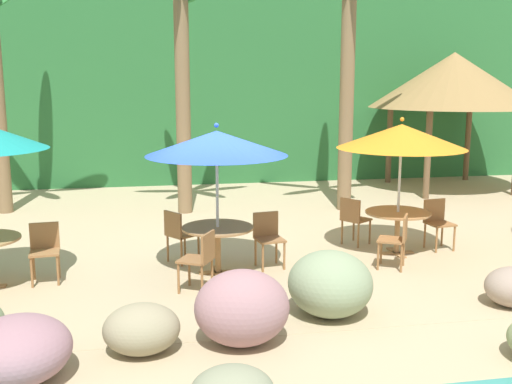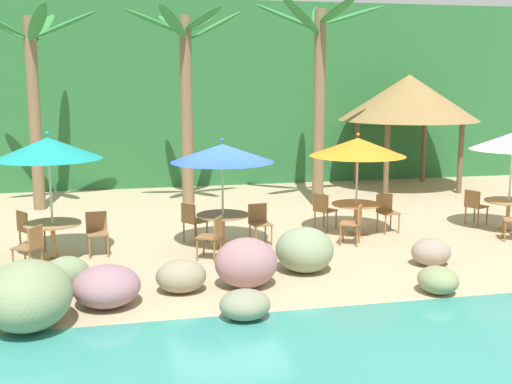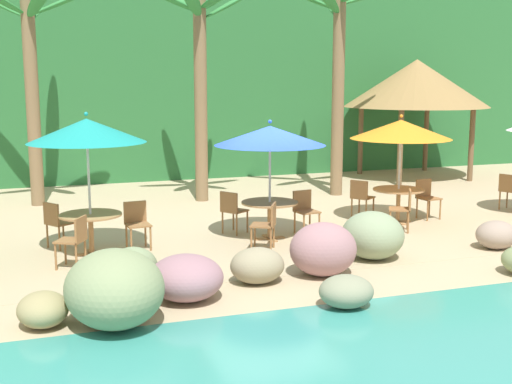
# 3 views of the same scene
# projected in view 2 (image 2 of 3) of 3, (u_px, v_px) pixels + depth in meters

# --- Properties ---
(ground_plane) EXTENTS (120.00, 120.00, 0.00)m
(ground_plane) POSITION_uv_depth(u_px,v_px,m) (227.00, 246.00, 13.73)
(ground_plane) COLOR tan
(terrace_deck) EXTENTS (18.00, 5.20, 0.01)m
(terrace_deck) POSITION_uv_depth(u_px,v_px,m) (227.00, 246.00, 13.73)
(terrace_deck) COLOR tan
(terrace_deck) RESTS_ON ground
(foliage_backdrop) EXTENTS (28.00, 2.40, 6.00)m
(foliage_backdrop) POSITION_uv_depth(u_px,v_px,m) (181.00, 94.00, 21.85)
(foliage_backdrop) COLOR #286633
(foliage_backdrop) RESTS_ON ground
(rock_seawall) EXTENTS (15.67, 3.11, 0.99)m
(rock_seawall) POSITION_uv_depth(u_px,v_px,m) (284.00, 271.00, 10.69)
(rock_seawall) COLOR #948A5C
(rock_seawall) RESTS_ON ground
(umbrella_teal) EXTENTS (2.05, 2.05, 2.53)m
(umbrella_teal) POSITION_uv_depth(u_px,v_px,m) (48.00, 148.00, 12.36)
(umbrella_teal) COLOR silver
(umbrella_teal) RESTS_ON ground
(dining_table_teal) EXTENTS (1.10, 1.10, 0.74)m
(dining_table_teal) POSITION_uv_depth(u_px,v_px,m) (53.00, 229.00, 12.64)
(dining_table_teal) COLOR #A37547
(dining_table_teal) RESTS_ON ground
(chair_teal_seaward) EXTENTS (0.46, 0.46, 0.87)m
(chair_teal_seaward) POSITION_uv_depth(u_px,v_px,m) (97.00, 230.00, 13.00)
(chair_teal_seaward) COLOR olive
(chair_teal_seaward) RESTS_ON ground
(chair_teal_inland) EXTENTS (0.59, 0.59, 0.87)m
(chair_teal_inland) POSITION_uv_depth(u_px,v_px,m) (28.00, 228.00, 13.17)
(chair_teal_inland) COLOR olive
(chair_teal_inland) RESTS_ON ground
(chair_teal_left) EXTENTS (0.58, 0.57, 0.87)m
(chair_teal_left) POSITION_uv_depth(u_px,v_px,m) (31.00, 245.00, 11.83)
(chair_teal_left) COLOR olive
(chair_teal_left) RESTS_ON ground
(umbrella_blue) EXTENTS (2.13, 2.13, 2.32)m
(umbrella_blue) POSITION_uv_depth(u_px,v_px,m) (222.00, 153.00, 13.18)
(umbrella_blue) COLOR silver
(umbrella_blue) RESTS_ON ground
(dining_table_blue) EXTENTS (1.10, 1.10, 0.74)m
(dining_table_blue) POSITION_uv_depth(u_px,v_px,m) (223.00, 220.00, 13.43)
(dining_table_blue) COLOR #A37547
(dining_table_blue) RESTS_ON ground
(chair_blue_seaward) EXTENTS (0.48, 0.48, 0.87)m
(chair_blue_seaward) POSITION_uv_depth(u_px,v_px,m) (259.00, 221.00, 13.83)
(chair_blue_seaward) COLOR olive
(chair_blue_seaward) RESTS_ON ground
(chair_blue_inland) EXTENTS (0.59, 0.59, 0.87)m
(chair_blue_inland) POSITION_uv_depth(u_px,v_px,m) (192.00, 220.00, 13.94)
(chair_blue_inland) COLOR olive
(chair_blue_inland) RESTS_ON ground
(chair_blue_left) EXTENTS (0.58, 0.57, 0.87)m
(chair_blue_left) POSITION_uv_depth(u_px,v_px,m) (213.00, 235.00, 12.62)
(chair_blue_left) COLOR olive
(chair_blue_left) RESTS_ON ground
(umbrella_orange) EXTENTS (2.15, 2.15, 2.34)m
(umbrella_orange) POSITION_uv_depth(u_px,v_px,m) (358.00, 147.00, 14.33)
(umbrella_orange) COLOR silver
(umbrella_orange) RESTS_ON ground
(dining_table_orange) EXTENTS (1.10, 1.10, 0.74)m
(dining_table_orange) POSITION_uv_depth(u_px,v_px,m) (356.00, 209.00, 14.58)
(dining_table_orange) COLOR #A37547
(dining_table_orange) RESTS_ON ground
(chair_orange_seaward) EXTENTS (0.47, 0.48, 0.87)m
(chair_orange_seaward) POSITION_uv_depth(u_px,v_px,m) (386.00, 210.00, 14.97)
(chair_orange_seaward) COLOR olive
(chair_orange_seaward) RESTS_ON ground
(chair_orange_inland) EXTENTS (0.59, 0.59, 0.87)m
(chair_orange_inland) POSITION_uv_depth(u_px,v_px,m) (323.00, 209.00, 15.10)
(chair_orange_inland) COLOR olive
(chair_orange_inland) RESTS_ON ground
(chair_orange_left) EXTENTS (0.58, 0.58, 0.87)m
(chair_orange_left) POSITION_uv_depth(u_px,v_px,m) (355.00, 221.00, 13.77)
(chair_orange_left) COLOR olive
(chair_orange_left) RESTS_ON ground
(dining_table_white) EXTENTS (1.10, 1.10, 0.74)m
(dining_table_white) POSITION_uv_depth(u_px,v_px,m) (509.00, 206.00, 14.94)
(dining_table_white) COLOR #A37547
(dining_table_white) RESTS_ON ground
(chair_white_inland) EXTENTS (0.56, 0.55, 0.87)m
(chair_white_inland) POSITION_uv_depth(u_px,v_px,m) (475.00, 205.00, 15.58)
(chair_white_inland) COLOR olive
(chair_white_inland) RESTS_ON ground
(palm_tree_nearest) EXTENTS (3.34, 3.39, 5.37)m
(palm_tree_nearest) POSITION_uv_depth(u_px,v_px,m) (32.00, 77.00, 16.98)
(palm_tree_nearest) COLOR brown
(palm_tree_nearest) RESTS_ON ground
(palm_tree_second) EXTENTS (3.16, 3.08, 5.35)m
(palm_tree_second) POSITION_uv_depth(u_px,v_px,m) (186.00, 74.00, 17.11)
(palm_tree_second) COLOR brown
(palm_tree_second) RESTS_ON ground
(palm_tree_third) EXTENTS (3.62, 3.67, 5.63)m
(palm_tree_third) POSITION_uv_depth(u_px,v_px,m) (319.00, 70.00, 17.53)
(palm_tree_third) COLOR brown
(palm_tree_third) RESTS_ON ground
(palapa_hut) EXTENTS (4.44, 4.44, 3.65)m
(palapa_hut) POSITION_uv_depth(u_px,v_px,m) (409.00, 98.00, 20.46)
(palapa_hut) COLOR brown
(palapa_hut) RESTS_ON ground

